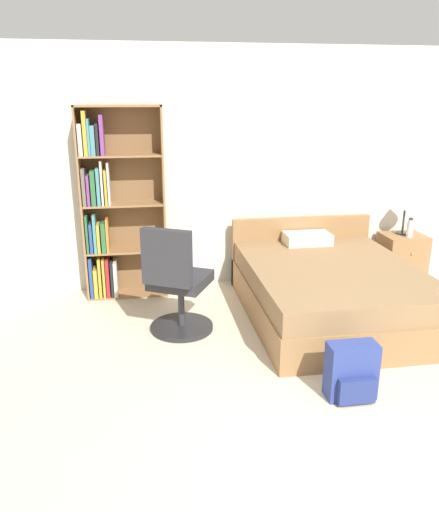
# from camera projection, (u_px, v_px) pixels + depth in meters

# --- Properties ---
(ground_plane) EXTENTS (14.00, 14.00, 0.00)m
(ground_plane) POSITION_uv_depth(u_px,v_px,m) (397.00, 466.00, 2.93)
(ground_plane) COLOR beige
(wall_back) EXTENTS (9.00, 0.06, 2.60)m
(wall_back) POSITION_uv_depth(u_px,v_px,m) (267.00, 169.00, 5.57)
(wall_back) COLOR silver
(wall_back) RESTS_ON ground_plane
(bookshelf) EXTENTS (0.85, 0.29, 2.00)m
(bookshelf) POSITION_uv_depth(u_px,v_px,m) (112.00, 208.00, 5.17)
(bookshelf) COLOR olive
(bookshelf) RESTS_ON ground_plane
(bed) EXTENTS (1.59, 2.04, 0.78)m
(bed) POSITION_uv_depth(u_px,v_px,m) (329.00, 289.00, 4.90)
(bed) COLOR olive
(bed) RESTS_ON ground_plane
(office_chair) EXTENTS (0.67, 0.71, 1.03)m
(office_chair) POSITION_uv_depth(u_px,v_px,m) (177.00, 286.00, 4.45)
(office_chair) COLOR #232326
(office_chair) RESTS_ON ground_plane
(nightstand) EXTENTS (0.48, 0.44, 0.55)m
(nightstand) POSITION_uv_depth(u_px,v_px,m) (401.00, 257.00, 5.85)
(nightstand) COLOR olive
(nightstand) RESTS_ON ground_plane
(table_lamp) EXTENTS (0.22, 0.22, 0.47)m
(table_lamp) POSITION_uv_depth(u_px,v_px,m) (406.00, 203.00, 5.69)
(table_lamp) COLOR #333333
(table_lamp) RESTS_ON nightstand
(water_bottle) EXTENTS (0.07, 0.07, 0.22)m
(water_bottle) POSITION_uv_depth(u_px,v_px,m) (410.00, 228.00, 5.64)
(water_bottle) COLOR silver
(water_bottle) RESTS_ON nightstand
(backpack_blue) EXTENTS (0.35, 0.23, 0.42)m
(backpack_blue) POSITION_uv_depth(u_px,v_px,m) (352.00, 373.00, 3.55)
(backpack_blue) COLOR navy
(backpack_blue) RESTS_ON ground_plane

